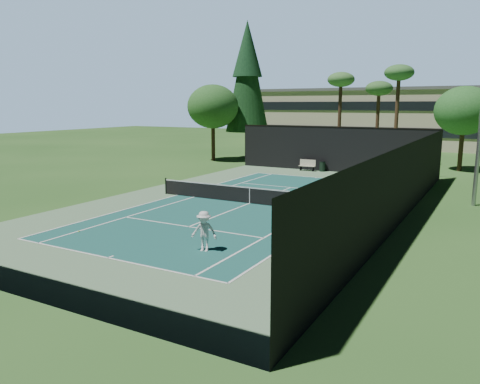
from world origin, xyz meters
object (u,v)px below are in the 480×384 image
object	(u,v)px
tennis_ball_a	(79,231)
trash_bin	(322,166)
tennis_ball_b	(220,188)
tennis_ball_d	(220,190)
tennis_net	(250,195)
player	(204,231)
park_bench	(307,165)
tennis_ball_c	(281,193)

from	to	relation	value
tennis_ball_a	trash_bin	distance (m)	25.57
tennis_ball_a	trash_bin	world-z (taller)	trash_bin
tennis_ball_b	tennis_ball_d	size ratio (longest dim) A/B	1.08
tennis_net	player	distance (m)	9.69
tennis_net	tennis_ball_d	world-z (taller)	tennis_net
tennis_ball_a	park_bench	xyz separation A→B (m)	(1.82, 25.10, 0.51)
tennis_ball_c	park_bench	bearing A→B (deg)	102.18
player	tennis_ball_b	xyz separation A→B (m)	(-7.19, 12.90, -0.81)
tennis_net	tennis_ball_b	xyz separation A→B (m)	(-4.39, 3.63, -0.53)
tennis_ball_c	tennis_ball_a	bearing A→B (deg)	-107.36
tennis_ball_a	tennis_ball_c	size ratio (longest dim) A/B	0.97
tennis_ball_a	park_bench	world-z (taller)	park_bench
tennis_ball_d	park_bench	bearing A→B (deg)	81.73
tennis_net	player	bearing A→B (deg)	-73.16
tennis_ball_c	trash_bin	distance (m)	11.73
tennis_ball_c	park_bench	size ratio (longest dim) A/B	0.05
tennis_ball_d	park_bench	xyz separation A→B (m)	(1.79, 12.30, 0.52)
tennis_ball_b	trash_bin	size ratio (longest dim) A/B	0.07
tennis_net	park_bench	size ratio (longest dim) A/B	8.60
tennis_ball_c	park_bench	xyz separation A→B (m)	(-2.46, 11.40, 0.51)
tennis_net	park_bench	xyz separation A→B (m)	(-2.18, 15.37, -0.01)
player	trash_bin	xyz separation A→B (m)	(-3.63, 24.91, -0.36)
trash_bin	tennis_ball_d	bearing A→B (deg)	-104.01
player	tennis_ball_a	size ratio (longest dim) A/B	22.48
tennis_net	player	world-z (taller)	player
player	tennis_ball_d	world-z (taller)	player
player	tennis_ball_c	world-z (taller)	player
tennis_ball_a	tennis_ball_b	size ratio (longest dim) A/B	1.19
tennis_ball_a	park_bench	distance (m)	25.17
tennis_ball_b	tennis_net	bearing A→B (deg)	-39.64
player	trash_bin	size ratio (longest dim) A/B	1.78
tennis_ball_a	player	bearing A→B (deg)	3.85
tennis_ball_a	tennis_ball_c	xyz separation A→B (m)	(4.28, 13.70, 0.00)
tennis_net	player	xyz separation A→B (m)	(2.81, -9.27, 0.29)
tennis_ball_c	trash_bin	size ratio (longest dim) A/B	0.08
tennis_ball_b	park_bench	bearing A→B (deg)	79.35
tennis_ball_a	tennis_ball_b	distance (m)	13.36
tennis_ball_a	tennis_ball_d	size ratio (longest dim) A/B	1.28
tennis_ball_b	tennis_ball_c	distance (m)	4.68
tennis_ball_d	tennis_net	bearing A→B (deg)	-37.77
player	tennis_ball_b	size ratio (longest dim) A/B	26.64
tennis_ball_c	tennis_ball_d	world-z (taller)	tennis_ball_c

